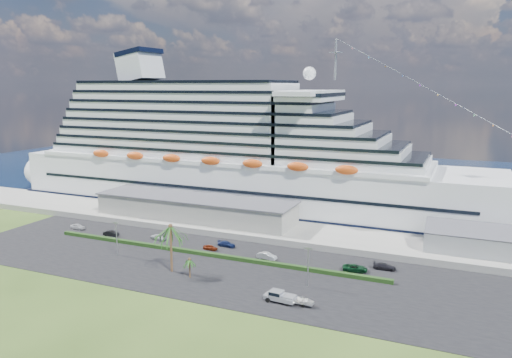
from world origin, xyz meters
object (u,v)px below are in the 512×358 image
at_px(cruise_ship, 240,158).
at_px(pickup_truck, 280,296).
at_px(parked_car_3, 226,244).
at_px(boat_trailer, 303,300).

xyz_separation_m(cruise_ship, pickup_truck, (38.94, -65.37, -15.39)).
bearing_deg(pickup_truck, parked_car_3, 133.34).
bearing_deg(pickup_truck, boat_trailer, 3.81).
xyz_separation_m(parked_car_3, pickup_truck, (24.05, -25.49, 0.51)).
height_order(pickup_truck, boat_trailer, pickup_truck).
bearing_deg(parked_car_3, cruise_ship, 23.89).
distance_m(cruise_ship, boat_trailer, 79.75).
xyz_separation_m(cruise_ship, boat_trailer, (43.40, -65.07, -15.58)).
bearing_deg(boat_trailer, pickup_truck, -176.19).
relative_size(parked_car_3, boat_trailer, 0.89).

